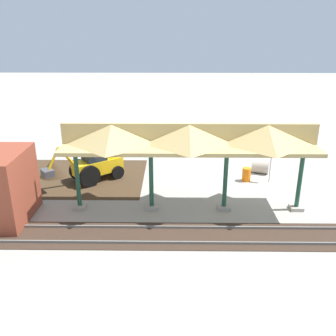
# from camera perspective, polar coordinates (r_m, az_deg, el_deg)

# --- Properties ---
(ground_plane) EXTENTS (120.00, 120.00, 0.00)m
(ground_plane) POSITION_cam_1_polar(r_m,az_deg,el_deg) (25.44, 12.07, -1.80)
(ground_plane) COLOR #9E998E
(dirt_work_zone) EXTENTS (9.21, 7.00, 0.01)m
(dirt_work_zone) POSITION_cam_1_polar(r_m,az_deg,el_deg) (26.04, -13.88, -1.40)
(dirt_work_zone) COLOR #42301E
(dirt_work_zone) RESTS_ON ground
(platform_canopy) EXTENTS (13.31, 3.20, 4.90)m
(platform_canopy) POSITION_cam_1_polar(r_m,az_deg,el_deg) (19.58, 3.24, 4.71)
(platform_canopy) COLOR #9E998E
(platform_canopy) RESTS_ON ground
(rail_tracks) EXTENTS (60.00, 2.58, 0.15)m
(rail_tracks) POSITION_cam_1_polar(r_m,az_deg,el_deg) (19.20, 16.04, -9.96)
(rail_tracks) COLOR slate
(rail_tracks) RESTS_ON ground
(stop_sign) EXTENTS (0.67, 0.41, 2.48)m
(stop_sign) POSITION_cam_1_polar(r_m,az_deg,el_deg) (24.84, 15.49, 1.76)
(stop_sign) COLOR gray
(stop_sign) RESTS_ON ground
(backhoe) EXTENTS (4.80, 4.18, 2.82)m
(backhoe) POSITION_cam_1_polar(r_m,az_deg,el_deg) (24.89, -11.03, 0.89)
(backhoe) COLOR #EAB214
(backhoe) RESTS_ON ground
(dirt_mound) EXTENTS (3.63, 3.63, 2.34)m
(dirt_mound) POSITION_cam_1_polar(r_m,az_deg,el_deg) (26.77, -17.05, -1.11)
(dirt_mound) COLOR #42301E
(dirt_mound) RESTS_ON ground
(concrete_pipe) EXTENTS (1.35, 1.24, 0.94)m
(concrete_pipe) POSITION_cam_1_polar(r_m,az_deg,el_deg) (26.71, 13.90, 0.24)
(concrete_pipe) COLOR #9E9384
(concrete_pipe) RESTS_ON ground
(traffic_barrel) EXTENTS (0.56, 0.56, 0.90)m
(traffic_barrel) POSITION_cam_1_polar(r_m,az_deg,el_deg) (25.12, 11.86, -0.97)
(traffic_barrel) COLOR orange
(traffic_barrel) RESTS_ON ground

